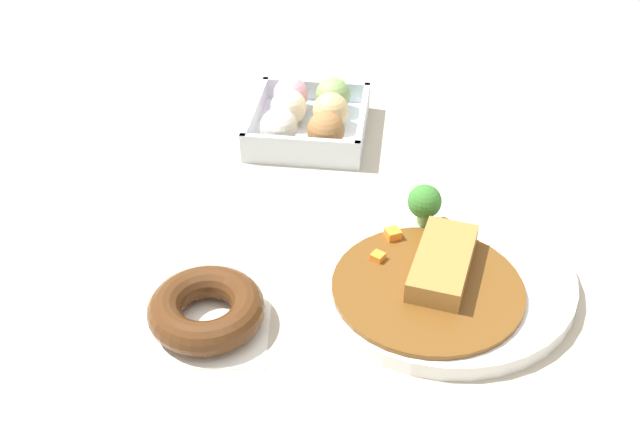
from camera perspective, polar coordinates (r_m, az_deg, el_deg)
ground_plane at (r=0.94m, az=3.53°, el=-0.36°), size 1.60×1.60×0.00m
curry_plate at (r=0.84m, az=8.81°, el=-4.35°), size 0.29×0.29×0.07m
donut_box at (r=1.09m, az=-0.88°, el=7.23°), size 0.18×0.16×0.06m
chocolate_ring_donut at (r=0.79m, az=-8.43°, el=-7.11°), size 0.14×0.14×0.04m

